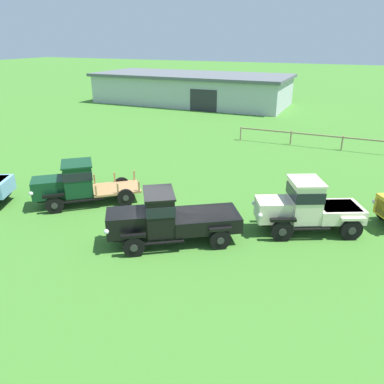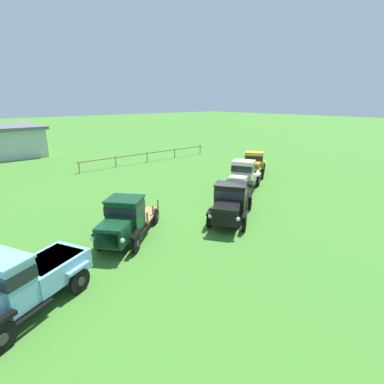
{
  "view_description": "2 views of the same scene",
  "coord_description": "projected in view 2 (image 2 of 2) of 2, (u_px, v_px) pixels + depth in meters",
  "views": [
    {
      "loc": [
        6.86,
        -11.94,
        7.77
      ],
      "look_at": [
        0.26,
        3.06,
        1.0
      ],
      "focal_mm": 35.0,
      "sensor_mm": 36.0,
      "label": 1
    },
    {
      "loc": [
        -11.79,
        -10.59,
        6.62
      ],
      "look_at": [
        0.26,
        3.06,
        1.0
      ],
      "focal_mm": 28.0,
      "sensor_mm": 36.0,
      "label": 2
    }
  ],
  "objects": [
    {
      "name": "vintage_truck_foreground_near",
      "position": [
        19.0,
        283.0,
        9.39
      ],
      "size": [
        4.89,
        3.44,
        2.22
      ],
      "color": "black",
      "rests_on": "ground"
    },
    {
      "name": "vintage_truck_midrow_center",
      "position": [
        231.0,
        201.0,
        17.08
      ],
      "size": [
        5.38,
        4.29,
        2.22
      ],
      "color": "black",
      "rests_on": "ground"
    },
    {
      "name": "vintage_truck_far_side",
      "position": [
        243.0,
        176.0,
        22.41
      ],
      "size": [
        4.71,
        3.4,
        2.35
      ],
      "color": "black",
      "rests_on": "ground"
    },
    {
      "name": "vintage_truck_back_of_row",
      "position": [
        254.0,
        163.0,
        27.34
      ],
      "size": [
        4.6,
        3.76,
        2.15
      ],
      "color": "black",
      "rests_on": "ground"
    },
    {
      "name": "ground_plane",
      "position": [
        224.0,
        222.0,
        16.99
      ],
      "size": [
        240.0,
        240.0,
        0.0
      ],
      "primitive_type": "plane",
      "color": "#3D7528"
    },
    {
      "name": "vintage_truck_second_in_line",
      "position": [
        124.0,
        219.0,
        14.33
      ],
      "size": [
        5.03,
        4.58,
        2.16
      ],
      "color": "black",
      "rests_on": "ground"
    },
    {
      "name": "paddock_fence",
      "position": [
        148.0,
        155.0,
        33.08
      ],
      "size": [
        16.0,
        0.47,
        1.1
      ],
      "color": "#997F60",
      "rests_on": "ground"
    }
  ]
}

